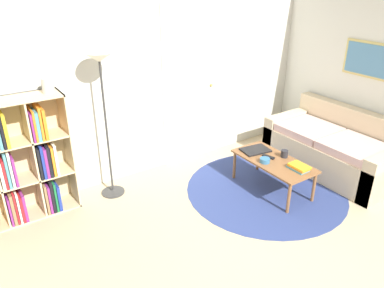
{
  "coord_description": "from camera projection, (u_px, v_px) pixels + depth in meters",
  "views": [
    {
      "loc": [
        -2.04,
        -1.32,
        2.41
      ],
      "look_at": [
        -0.18,
        1.45,
        0.85
      ],
      "focal_mm": 35.0,
      "sensor_mm": 36.0,
      "label": 1
    }
  ],
  "objects": [
    {
      "name": "rug",
      "position": [
        265.0,
        189.0,
        4.5
      ],
      "size": [
        1.89,
        1.89,
        0.01
      ],
      "color": "navy",
      "rests_on": "ground_plane"
    },
    {
      "name": "vase_on_shelf",
      "position": [
        48.0,
        85.0,
        3.67
      ],
      "size": [
        0.12,
        0.12,
        0.15
      ],
      "color": "#B7B2A8",
      "rests_on": "bookshelf"
    },
    {
      "name": "remote",
      "position": [
        268.0,
        157.0,
        4.41
      ],
      "size": [
        0.08,
        0.16,
        0.02
      ],
      "color": "black",
      "rests_on": "coffee_table"
    },
    {
      "name": "laptop",
      "position": [
        255.0,
        150.0,
        4.58
      ],
      "size": [
        0.36,
        0.28,
        0.02
      ],
      "color": "black",
      "rests_on": "coffee_table"
    },
    {
      "name": "cup",
      "position": [
        284.0,
        154.0,
        4.41
      ],
      "size": [
        0.08,
        0.08,
        0.09
      ],
      "color": "#28282D",
      "rests_on": "coffee_table"
    },
    {
      "name": "wall_right",
      "position": [
        368.0,
        67.0,
        4.69
      ],
      "size": [
        0.08,
        5.63,
        2.6
      ],
      "color": "silver",
      "rests_on": "ground_plane"
    },
    {
      "name": "couch",
      "position": [
        335.0,
        149.0,
        4.9
      ],
      "size": [
        0.86,
        1.68,
        0.77
      ],
      "color": "#CCB793",
      "rests_on": "ground_plane"
    },
    {
      "name": "bookshelf",
      "position": [
        11.0,
        167.0,
        3.75
      ],
      "size": [
        1.11,
        0.34,
        1.3
      ],
      "color": "beige",
      "rests_on": "ground_plane"
    },
    {
      "name": "bowl",
      "position": [
        265.0,
        160.0,
        4.3
      ],
      "size": [
        0.12,
        0.12,
        0.05
      ],
      "color": "teal",
      "rests_on": "coffee_table"
    },
    {
      "name": "book_stack_on_table",
      "position": [
        299.0,
        167.0,
        4.14
      ],
      "size": [
        0.16,
        0.23,
        0.05
      ],
      "color": "teal",
      "rests_on": "coffee_table"
    },
    {
      "name": "coffee_table",
      "position": [
        273.0,
        163.0,
        4.37
      ],
      "size": [
        0.48,
        0.98,
        0.39
      ],
      "color": "brown",
      "rests_on": "ground_plane"
    },
    {
      "name": "wall_back",
      "position": [
        150.0,
        72.0,
        4.5
      ],
      "size": [
        7.75,
        0.11,
        2.6
      ],
      "color": "silver",
      "rests_on": "ground_plane"
    },
    {
      "name": "floor_lamp",
      "position": [
        101.0,
        78.0,
        3.86
      ],
      "size": [
        0.31,
        0.31,
        1.66
      ],
      "color": "#333333",
      "rests_on": "ground_plane"
    }
  ]
}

